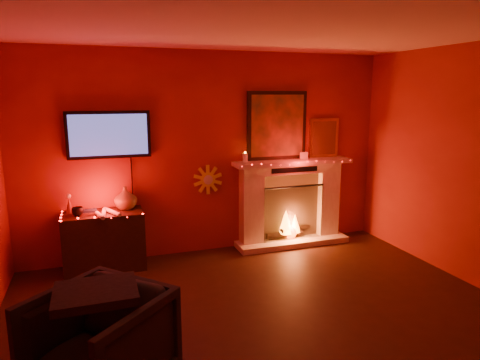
% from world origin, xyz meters
% --- Properties ---
extents(room, '(5.00, 5.00, 5.00)m').
position_xyz_m(room, '(0.00, 0.00, 1.35)').
color(room, black).
rests_on(room, ground).
extents(floor, '(5.00, 5.00, 0.00)m').
position_xyz_m(floor, '(0.00, 0.00, 0.00)').
color(floor, black).
rests_on(floor, ground).
extents(fireplace, '(1.72, 0.40, 2.18)m').
position_xyz_m(fireplace, '(1.14, 2.39, 0.72)').
color(fireplace, beige).
rests_on(fireplace, floor).
extents(tv, '(1.00, 0.07, 1.24)m').
position_xyz_m(tv, '(-1.30, 2.45, 1.65)').
color(tv, black).
rests_on(tv, room).
extents(sunburst_clock, '(0.40, 0.03, 0.40)m').
position_xyz_m(sunburst_clock, '(-0.05, 2.48, 1.00)').
color(sunburst_clock, yellow).
rests_on(sunburst_clock, room).
extents(console_table, '(0.95, 0.58, 1.02)m').
position_xyz_m(console_table, '(-1.42, 2.26, 0.40)').
color(console_table, black).
rests_on(console_table, floor).
extents(armchair, '(1.19, 1.18, 0.77)m').
position_xyz_m(armchair, '(-1.54, -0.09, 0.39)').
color(armchair, black).
rests_on(armchair, floor).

